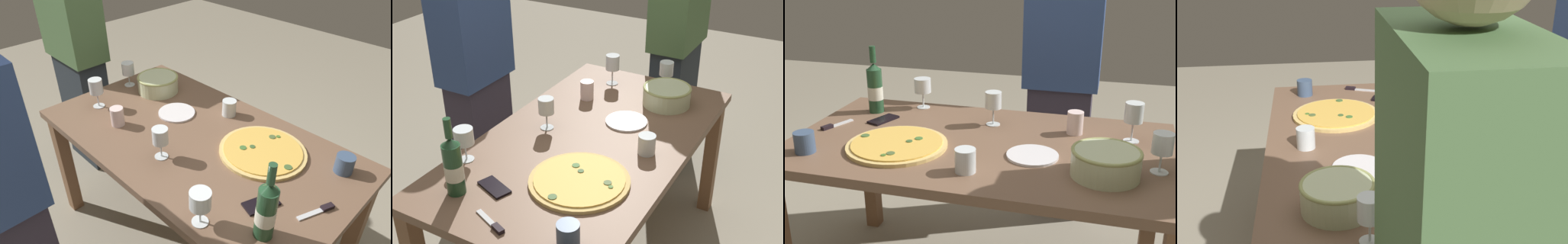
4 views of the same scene
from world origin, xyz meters
The scene contains 16 objects.
dining_table centered at (0.00, 0.00, 0.66)m, with size 1.60×0.90×0.75m.
pizza centered at (-0.31, -0.14, 0.76)m, with size 0.41×0.41×0.02m.
serving_bowl centered at (0.51, -0.18, 0.81)m, with size 0.25×0.25×0.10m.
wine_bottle centered at (-0.60, 0.25, 0.87)m, with size 0.07×0.07×0.33m.
wine_glass_near_pizza centered at (0.61, 0.18, 0.87)m, with size 0.08×0.08×0.17m.
wine_glass_by_bottle centered at (0.00, 0.22, 0.86)m, with size 0.07×0.07×0.16m.
wine_glass_far_left centered at (-0.40, 0.37, 0.86)m, with size 0.08×0.08×0.15m.
wine_glass_far_right centered at (0.70, -0.10, 0.86)m, with size 0.07×0.07×0.15m.
cup_amber centered at (0.02, -0.28, 0.79)m, with size 0.08×0.08×0.09m, color white.
cup_ceramic centered at (0.37, 0.21, 0.80)m, with size 0.07×0.07×0.10m, color #F6DAD7.
cup_spare centered at (-0.64, -0.28, 0.79)m, with size 0.08×0.08×0.08m, color #3F5475.
side_plate centered at (0.23, -0.09, 0.76)m, with size 0.20×0.20×0.01m, color white.
cell_phone centered at (-0.51, 0.14, 0.76)m, with size 0.07×0.14×0.01m, color black.
pizza_knife centered at (-0.69, 0.00, 0.76)m, with size 0.08×0.16×0.02m.
person_host centered at (1.15, 0.00, 0.86)m, with size 0.45×0.24×1.71m.
person_guest_left centered at (0.24, 0.85, 0.80)m, with size 0.41×0.24×1.59m.
Camera 2 is at (-1.79, -0.99, 1.97)m, focal length 47.53 mm.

